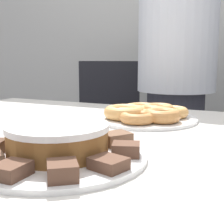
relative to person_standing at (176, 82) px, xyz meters
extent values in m
cube|color=beige|center=(-0.01, 0.74, 0.48)|extent=(8.00, 0.05, 2.60)
cube|color=silver|center=(-0.01, -0.84, -0.10)|extent=(1.49, 0.96, 0.03)
cylinder|color=silver|center=(-0.69, -0.42, -0.46)|extent=(0.06, 0.06, 0.71)
cylinder|color=#383842|center=(0.00, 0.00, -0.43)|extent=(0.29, 0.29, 0.77)
cylinder|color=silver|center=(0.00, 0.00, 0.26)|extent=(0.39, 0.39, 0.61)
cylinder|color=black|center=(-0.45, 0.02, -0.81)|extent=(0.44, 0.44, 0.01)
cylinder|color=#262626|center=(-0.45, 0.02, -0.58)|extent=(0.06, 0.06, 0.44)
cube|color=black|center=(-0.45, 0.02, -0.34)|extent=(0.50, 0.50, 0.04)
cube|color=black|center=(-0.49, 0.23, -0.11)|extent=(0.40, 0.09, 0.42)
cylinder|color=white|center=(0.02, -1.08, -0.08)|extent=(0.35, 0.35, 0.01)
cylinder|color=white|center=(0.05, -0.63, -0.08)|extent=(0.33, 0.33, 0.01)
cylinder|color=brown|center=(0.02, -1.08, -0.05)|extent=(0.20, 0.20, 0.05)
cylinder|color=white|center=(0.02, -1.08, -0.02)|extent=(0.20, 0.20, 0.01)
cube|color=brown|center=(0.10, -0.97, -0.06)|extent=(0.07, 0.08, 0.03)
cube|color=brown|center=(0.02, -0.94, -0.06)|extent=(0.05, 0.06, 0.02)
cube|color=#513828|center=(-0.06, -0.97, -0.06)|extent=(0.06, 0.06, 0.02)
cube|color=brown|center=(-0.11, -1.04, -0.06)|extent=(0.06, 0.06, 0.03)
cube|color=brown|center=(0.03, -1.21, -0.06)|extent=(0.05, 0.06, 0.02)
cube|color=brown|center=(0.10, -1.19, -0.06)|extent=(0.07, 0.07, 0.03)
cube|color=brown|center=(0.15, -1.12, -0.06)|extent=(0.07, 0.06, 0.02)
cube|color=brown|center=(0.15, -1.03, -0.06)|extent=(0.06, 0.06, 0.03)
torus|color=#D18E4C|center=(0.05, -0.63, -0.05)|extent=(0.12, 0.12, 0.03)
torus|color=tan|center=(0.00, -0.68, -0.05)|extent=(0.13, 0.13, 0.04)
torus|color=#C68447|center=(0.06, -0.73, -0.05)|extent=(0.11, 0.11, 0.03)
torus|color=#C68447|center=(0.12, -0.68, -0.05)|extent=(0.11, 0.11, 0.04)
torus|color=tan|center=(0.13, -0.60, -0.05)|extent=(0.11, 0.11, 0.03)
torus|color=#D18E4C|center=(0.08, -0.58, -0.05)|extent=(0.11, 0.11, 0.04)
torus|color=tan|center=(0.01, -0.56, -0.05)|extent=(0.12, 0.12, 0.03)
torus|color=#D18E4C|center=(-0.02, -0.62, -0.05)|extent=(0.11, 0.11, 0.03)
camera|label=1|loc=(0.37, -1.57, 0.11)|focal=50.00mm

